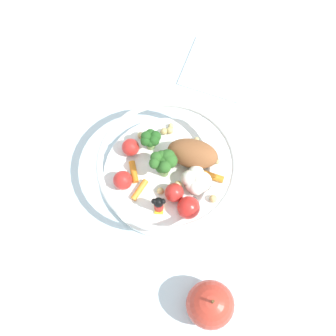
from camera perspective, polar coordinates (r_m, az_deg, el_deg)
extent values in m
plane|color=silver|center=(0.72, -0.47, -0.94)|extent=(2.40, 2.40, 0.00)
cylinder|color=white|center=(0.72, 0.00, -0.86)|extent=(0.20, 0.20, 0.01)
torus|color=white|center=(0.67, 0.00, 0.74)|extent=(0.21, 0.21, 0.01)
ellipsoid|color=brown|center=(0.70, 3.08, 1.80)|extent=(0.09, 0.07, 0.04)
cylinder|color=#7FAD5B|center=(0.70, -0.70, -0.12)|extent=(0.01, 0.01, 0.03)
sphere|color=#2D6023|center=(0.67, -1.46, 1.29)|extent=(0.02, 0.02, 0.02)
sphere|color=#2D6023|center=(0.67, -1.71, 0.58)|extent=(0.02, 0.02, 0.02)
sphere|color=#2D6023|center=(0.67, -1.12, 0.27)|extent=(0.02, 0.02, 0.02)
sphere|color=#2D6023|center=(0.67, -0.41, 0.13)|extent=(0.02, 0.02, 0.02)
sphere|color=#2D6023|center=(0.67, -0.23, 0.38)|extent=(0.02, 0.02, 0.02)
sphere|color=#2D6023|center=(0.68, 0.21, 0.93)|extent=(0.02, 0.02, 0.02)
sphere|color=#2D6023|center=(0.68, -0.19, 1.48)|extent=(0.02, 0.02, 0.02)
sphere|color=#2D6023|center=(0.68, -0.80, 1.56)|extent=(0.02, 0.02, 0.02)
cylinder|color=#7FAD5B|center=(0.72, -2.18, 3.00)|extent=(0.01, 0.01, 0.02)
sphere|color=#23561E|center=(0.70, -2.73, 3.95)|extent=(0.02, 0.02, 0.02)
sphere|color=#23561E|center=(0.70, -2.81, 3.38)|extent=(0.02, 0.02, 0.02)
sphere|color=#23561E|center=(0.70, -2.23, 3.15)|extent=(0.01, 0.01, 0.01)
sphere|color=#23561E|center=(0.70, -1.77, 3.46)|extent=(0.02, 0.02, 0.02)
sphere|color=#23561E|center=(0.71, -1.59, 3.93)|extent=(0.02, 0.02, 0.02)
sphere|color=#23561E|center=(0.71, -2.20, 4.23)|extent=(0.02, 0.02, 0.02)
sphere|color=white|center=(0.69, 2.71, -1.30)|extent=(0.03, 0.03, 0.03)
sphere|color=white|center=(0.69, 3.02, -2.31)|extent=(0.02, 0.02, 0.02)
sphere|color=white|center=(0.69, 3.45, -2.54)|extent=(0.02, 0.02, 0.02)
sphere|color=white|center=(0.69, 4.15, -1.73)|extent=(0.03, 0.03, 0.03)
sphere|color=white|center=(0.69, 3.51, -0.56)|extent=(0.02, 0.02, 0.02)
cube|color=yellow|center=(0.69, -1.14, -5.00)|extent=(0.02, 0.02, 0.00)
cylinder|color=red|center=(0.68, -1.16, -4.71)|extent=(0.02, 0.02, 0.02)
sphere|color=black|center=(0.67, -1.18, -4.30)|extent=(0.02, 0.02, 0.02)
sphere|color=black|center=(0.66, -1.75, -4.15)|extent=(0.01, 0.01, 0.01)
sphere|color=black|center=(0.66, -0.63, -4.16)|extent=(0.01, 0.01, 0.01)
cylinder|color=orange|center=(0.71, -4.29, -0.48)|extent=(0.03, 0.03, 0.01)
cylinder|color=orange|center=(0.70, -3.55, -2.72)|extent=(0.01, 0.04, 0.01)
cylinder|color=orange|center=(0.71, 5.66, -1.07)|extent=(0.03, 0.02, 0.01)
sphere|color=red|center=(0.70, -5.64, -1.53)|extent=(0.03, 0.03, 0.03)
sphere|color=red|center=(0.68, 2.57, -4.94)|extent=(0.03, 0.03, 0.03)
sphere|color=red|center=(0.72, -4.67, 2.58)|extent=(0.03, 0.03, 0.03)
sphere|color=red|center=(0.69, 0.77, -3.09)|extent=(0.03, 0.03, 0.03)
sphere|color=#D1B775|center=(0.72, 5.46, 1.77)|extent=(0.01, 0.01, 0.01)
sphere|color=#D1B775|center=(0.73, -3.41, 4.08)|extent=(0.01, 0.01, 0.01)
sphere|color=tan|center=(0.74, 0.23, 4.68)|extent=(0.01, 0.01, 0.01)
sphere|color=tan|center=(0.70, 5.70, -3.72)|extent=(0.01, 0.01, 0.01)
sphere|color=tan|center=(0.74, -0.51, 4.58)|extent=(0.01, 0.01, 0.01)
sphere|color=#D1B775|center=(0.70, 1.23, -2.06)|extent=(0.01, 0.01, 0.01)
sphere|color=#D1B775|center=(0.70, -0.94, -2.87)|extent=(0.01, 0.01, 0.01)
sphere|color=#D1B775|center=(0.72, 6.10, 0.87)|extent=(0.01, 0.01, 0.01)
sphere|color=#D1B775|center=(0.74, 0.39, 5.24)|extent=(0.01, 0.01, 0.01)
sphere|color=#D1B775|center=(0.73, 3.59, 3.47)|extent=(0.01, 0.01, 0.01)
sphere|color=#BC3828|center=(0.65, 5.26, -16.54)|extent=(0.07, 0.07, 0.07)
cylinder|color=brown|center=(0.61, 5.58, -16.19)|extent=(0.00, 0.00, 0.01)
cube|color=white|center=(0.82, 6.12, 12.21)|extent=(0.13, 0.12, 0.01)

